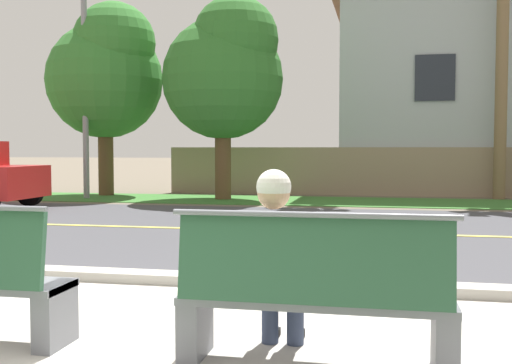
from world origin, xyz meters
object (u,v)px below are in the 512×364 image
at_px(seated_person_white, 276,257).
at_px(streetlamp, 88,40).
at_px(bench_right, 314,299).
at_px(shade_tree_far_left, 107,72).
at_px(shade_tree_left, 226,69).

xyz_separation_m(seated_person_white, streetlamp, (-7.22, 11.79, 3.63)).
height_order(bench_right, shade_tree_far_left, shade_tree_far_left).
bearing_deg(shade_tree_left, shade_tree_far_left, 169.90).
bearing_deg(shade_tree_far_left, seated_person_white, -60.85).
relative_size(shade_tree_far_left, shade_tree_left, 1.03).
relative_size(streetlamp, shade_tree_far_left, 1.38).
xyz_separation_m(seated_person_white, shade_tree_left, (-3.41, 12.05, 2.78)).
height_order(bench_right, shade_tree_left, shade_tree_left).
bearing_deg(seated_person_white, shade_tree_left, 105.81).
xyz_separation_m(streetlamp, shade_tree_left, (3.81, 0.26, -0.85)).
distance_m(streetlamp, shade_tree_far_left, 1.19).
bearing_deg(bench_right, shade_tree_left, 106.76).
bearing_deg(seated_person_white, streetlamp, 121.48).
height_order(bench_right, streetlamp, streetlamp).
relative_size(streetlamp, shade_tree_left, 1.42).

